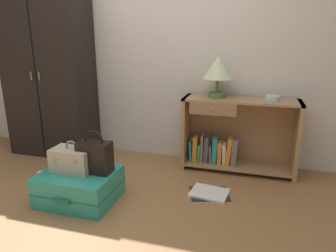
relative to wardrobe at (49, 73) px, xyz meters
name	(u,v)px	position (x,y,z in m)	size (l,w,h in m)	color
ground_plane	(98,222)	(1.20, -1.20, -0.93)	(9.00, 9.00, 0.00)	olive
back_wall	(158,40)	(1.20, 0.30, 0.37)	(6.40, 0.10, 2.60)	beige
wardrobe	(49,73)	(0.00, 0.00, 0.00)	(0.95, 0.47, 1.87)	black
bookshelf	(233,136)	(2.07, 0.06, -0.58)	(1.13, 0.35, 0.75)	#A37A51
table_lamp	(218,69)	(1.89, 0.07, 0.09)	(0.30, 0.30, 0.41)	#4C7542
bowl	(272,98)	(2.41, 0.05, -0.16)	(0.13, 0.13, 0.05)	silver
suitcase_large	(80,186)	(0.90, -0.95, -0.80)	(0.61, 0.52, 0.26)	teal
train_case	(73,160)	(0.84, -0.93, -0.58)	(0.33, 0.21, 0.27)	#B7A88E
handbag	(95,157)	(1.03, -0.90, -0.54)	(0.27, 0.15, 0.36)	black
bottle	(41,181)	(0.45, -0.87, -0.86)	(0.08, 0.08, 0.16)	white
open_book_on_floor	(209,193)	(1.93, -0.54, -0.93)	(0.40, 0.36, 0.02)	white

